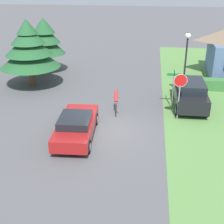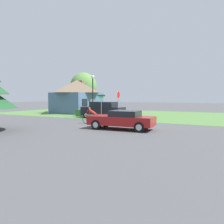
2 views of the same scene
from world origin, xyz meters
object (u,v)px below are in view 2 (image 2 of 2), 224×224
stop_sign (118,99)px  street_lamp (93,88)px  deciduous_tree_right (84,86)px  sedan_left_lane (122,120)px  cyclist (92,116)px  parked_suv_right (103,110)px  cottage_house (77,96)px  street_name_sign (101,102)px

stop_sign → street_lamp: 3.55m
street_lamp → deciduous_tree_right: 13.68m
stop_sign → street_lamp: size_ratio=0.61×
sedan_left_lane → cyclist: bearing=-29.1°
parked_suv_right → street_lamp: size_ratio=0.97×
cyclist → cottage_house: bearing=-54.9°
stop_sign → cyclist: bearing=-14.6°
sedan_left_lane → street_name_sign: street_name_sign is taller
street_lamp → deciduous_tree_right: bearing=38.5°
stop_sign → deciduous_tree_right: 16.40m
parked_suv_right → street_lamp: bearing=18.5°
deciduous_tree_right → street_name_sign: bearing=-139.0°
cyclist → parked_suv_right: size_ratio=0.40×
deciduous_tree_right → cyclist: bearing=-143.5°
parked_suv_right → street_name_sign: street_name_sign is taller
stop_sign → parked_suv_right: bearing=-116.6°
cottage_house → sedan_left_lane: 17.24m
cottage_house → cyclist: 13.53m
cyclist → deciduous_tree_right: deciduous_tree_right is taller
street_lamp → cyclist: bearing=-148.8°
stop_sign → deciduous_tree_right: deciduous_tree_right is taller
street_name_sign → deciduous_tree_right: (11.46, 9.98, 2.28)m
street_lamp → deciduous_tree_right: size_ratio=0.74×
cottage_house → sedan_left_lane: cottage_house is taller
cottage_house → street_name_sign: (-6.51, -7.74, -0.68)m
street_name_sign → deciduous_tree_right: size_ratio=0.39×
parked_suv_right → deciduous_tree_right: bearing=-47.8°
cyclist → stop_sign: stop_sign is taller
cottage_house → cyclist: size_ratio=3.74×
cyclist → street_lamp: street_lamp is taller
cottage_house → deciduous_tree_right: size_ratio=1.07×
cyclist → stop_sign: bearing=-106.4°
sedan_left_lane → street_name_sign: (5.29, 4.70, 1.06)m
stop_sign → street_lamp: (0.53, 3.30, 1.20)m
cyclist → stop_sign: 4.09m
sedan_left_lane → stop_sign: bearing=-65.6°
cottage_house → cyclist: bearing=-136.1°
stop_sign → sedan_left_lane: bearing=23.2°
sedan_left_lane → cyclist: cyclist is taller
parked_suv_right → street_name_sign: (-1.14, -0.41, 0.85)m
cottage_house → stop_sign: cottage_house is taller
sedan_left_lane → deciduous_tree_right: (16.75, 14.68, 3.34)m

